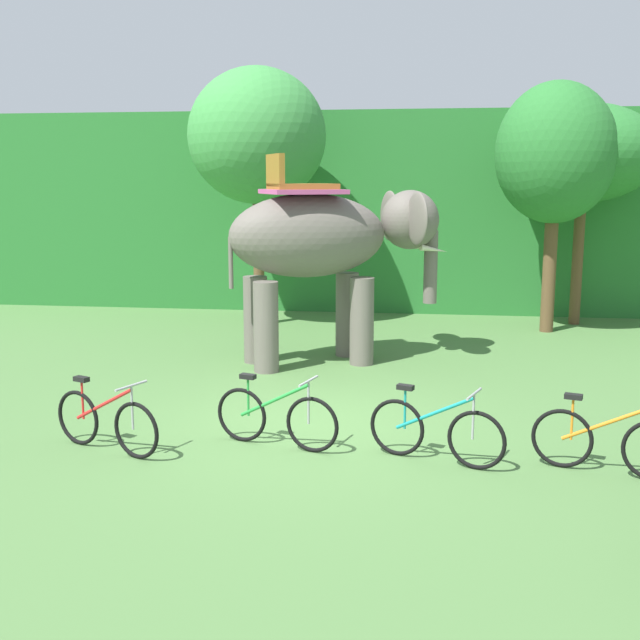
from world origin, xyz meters
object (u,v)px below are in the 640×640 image
(elephant, at_px, (326,243))
(bike_red, at_px, (106,421))
(bike_orange, at_px, (607,442))
(tree_far_left, at_px, (257,137))
(tree_center, at_px, (555,154))
(tree_center_left, at_px, (584,154))
(bike_teal, at_px, (435,431))
(bike_green, at_px, (276,417))

(elephant, relative_size, bike_red, 2.60)
(bike_orange, bearing_deg, tree_far_left, 124.11)
(tree_center, bearing_deg, bike_red, -127.20)
(tree_center_left, height_order, bike_orange, tree_center_left)
(tree_center_left, bearing_deg, bike_teal, -109.27)
(bike_red, relative_size, bike_green, 0.96)
(bike_red, relative_size, bike_orange, 0.97)
(tree_center, height_order, bike_green, tree_center)
(bike_red, height_order, bike_green, same)
(tree_center_left, height_order, bike_red, tree_center_left)
(bike_green, distance_m, bike_orange, 3.95)
(bike_teal, xyz_separation_m, bike_orange, (1.94, -0.13, 0.00))
(tree_center_left, height_order, elephant, tree_center_left)
(elephant, height_order, bike_green, elephant)
(bike_green, bearing_deg, tree_center_left, 60.14)
(bike_orange, bearing_deg, elephant, 127.06)
(tree_far_left, xyz_separation_m, tree_center, (6.53, -0.00, -0.41))
(tree_center, xyz_separation_m, bike_green, (-4.56, -8.27, -3.49))
(tree_center_left, distance_m, bike_orange, 10.46)
(tree_center_left, height_order, bike_green, tree_center_left)
(tree_far_left, relative_size, tree_center, 1.08)
(bike_green, distance_m, bike_teal, 2.01)
(tree_center, bearing_deg, elephant, -141.82)
(elephant, height_order, bike_orange, elephant)
(tree_center, relative_size, bike_teal, 3.35)
(tree_far_left, xyz_separation_m, tree_center_left, (7.31, 1.04, -0.38))
(tree_center, distance_m, bike_green, 10.07)
(tree_center, distance_m, tree_center_left, 1.31)
(bike_red, distance_m, bike_orange, 5.99)
(tree_far_left, xyz_separation_m, bike_teal, (3.95, -8.57, -3.90))
(bike_teal, bearing_deg, bike_red, -177.77)
(tree_center, xyz_separation_m, tree_center_left, (0.79, 1.04, 0.03))
(tree_center, xyz_separation_m, bike_red, (-6.62, -8.72, -3.49))
(tree_center_left, bearing_deg, bike_red, -127.18)
(bike_red, bearing_deg, bike_green, 12.31)
(bike_green, height_order, bike_teal, same)
(bike_green, bearing_deg, elephant, 89.47)
(bike_orange, bearing_deg, bike_teal, 176.03)
(bike_green, relative_size, bike_teal, 1.02)
(tree_center, xyz_separation_m, bike_teal, (-2.57, -8.57, -3.49))
(tree_center, distance_m, elephant, 5.99)
(bike_green, xyz_separation_m, bike_teal, (1.99, -0.29, 0.00))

